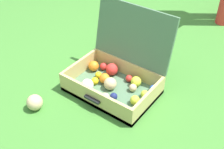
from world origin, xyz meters
TOP-DOWN VIEW (x-y plane):
  - ground_plane at (0.00, 0.00)m, footprint 16.00×16.00m
  - open_suitcase at (-0.04, 0.07)m, footprint 0.56×0.49m
  - stray_ball_on_grass at (-0.32, -0.40)m, footprint 0.10×0.10m

SIDE VIEW (x-z plane):
  - ground_plane at x=0.00m, z-range 0.00..0.00m
  - stray_ball_on_grass at x=-0.32m, z-range 0.00..0.10m
  - open_suitcase at x=-0.04m, z-range -0.14..0.36m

